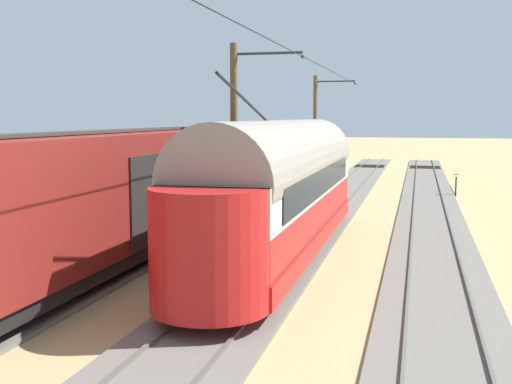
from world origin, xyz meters
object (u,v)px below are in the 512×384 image
object	(u,v)px
coach_adjacent	(101,196)
catenary_pole_foreground	(316,127)
vintage_streetcar	(282,186)
catenary_pole_mid_near	(236,136)
switch_stand	(456,184)
spare_tie_stack	(190,194)
track_end_bumper	(273,181)

from	to	relation	value
coach_adjacent	catenary_pole_foreground	size ratio (longest dim) A/B	1.97
vintage_streetcar	catenary_pole_mid_near	size ratio (longest dim) A/B	2.32
catenary_pole_mid_near	switch_stand	xyz separation A→B (m)	(-8.64, -13.73, -3.00)
catenary_pole_foreground	catenary_pole_mid_near	size ratio (longest dim) A/B	1.00
catenary_pole_foreground	spare_tie_stack	xyz separation A→B (m)	(5.30, 9.56, -3.43)
switch_stand	track_end_bumper	bearing A→B (deg)	-8.69
catenary_pole_mid_near	switch_stand	size ratio (longest dim) A/B	5.74
coach_adjacent	catenary_pole_mid_near	world-z (taller)	catenary_pole_mid_near
coach_adjacent	catenary_pole_mid_near	distance (m)	6.84
switch_stand	track_end_bumper	xyz separation A→B (m)	(10.82, -1.65, -0.30)
catenary_pole_foreground	spare_tie_stack	size ratio (longest dim) A/B	2.95
catenary_pole_mid_near	spare_tie_stack	distance (m)	11.02
coach_adjacent	switch_stand	xyz separation A→B (m)	(-10.82, -20.03, -1.46)
catenary_pole_foreground	track_end_bumper	distance (m)	5.10
switch_stand	track_end_bumper	world-z (taller)	switch_stand
catenary_pole_mid_near	track_end_bumper	world-z (taller)	catenary_pole_mid_near
spare_tie_stack	track_end_bumper	size ratio (longest dim) A/B	1.33
coach_adjacent	track_end_bumper	distance (m)	21.76
vintage_streetcar	switch_stand	world-z (taller)	vintage_streetcar
coach_adjacent	spare_tie_stack	xyz separation A→B (m)	(3.12, -15.33, -1.90)
catenary_pole_foreground	catenary_pole_mid_near	world-z (taller)	same
catenary_pole_mid_near	spare_tie_stack	bearing A→B (deg)	-59.59
track_end_bumper	spare_tie_stack	bearing A→B (deg)	63.89
catenary_pole_foreground	vintage_streetcar	bearing A→B (deg)	96.48
switch_stand	spare_tie_stack	xyz separation A→B (m)	(13.94, 4.70, -0.43)
catenary_pole_mid_near	switch_stand	world-z (taller)	catenary_pole_mid_near
catenary_pole_foreground	switch_stand	bearing A→B (deg)	150.63
switch_stand	track_end_bumper	distance (m)	10.95
spare_tie_stack	catenary_pole_mid_near	bearing A→B (deg)	120.41
coach_adjacent	switch_stand	size ratio (longest dim) A/B	11.29
catenary_pole_mid_near	track_end_bumper	xyz separation A→B (m)	(2.18, -15.38, -3.30)
vintage_streetcar	catenary_pole_foreground	distance (m)	22.13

